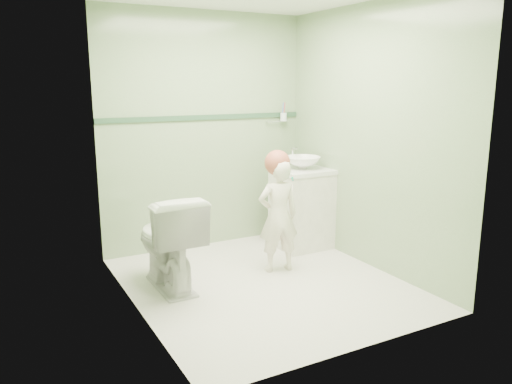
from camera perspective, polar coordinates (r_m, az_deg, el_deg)
ground at (r=4.43m, az=0.94°, el=-10.27°), size 2.50×2.50×0.00m
room_shell at (r=4.12m, az=1.00°, el=5.32°), size 2.50×2.54×2.40m
trim_stripe at (r=5.22m, az=-5.77°, el=8.39°), size 2.20×0.02×0.05m
vanity at (r=5.29m, az=5.17°, el=-1.98°), size 0.52×0.50×0.80m
counter at (r=5.21m, az=5.25°, el=2.40°), size 0.54×0.52×0.04m
basin at (r=5.19m, az=5.27°, el=3.31°), size 0.37×0.37×0.13m
faucet at (r=5.33m, az=4.18°, el=4.44°), size 0.03×0.13×0.18m
cup_holder at (r=5.58m, az=3.04°, el=8.46°), size 0.26×0.07×0.21m
toilet at (r=4.29m, az=-9.88°, el=-5.46°), size 0.46×0.80×0.81m
toddler at (r=4.57m, az=2.54°, el=-2.71°), size 0.42×0.31×1.03m
hair_cap at (r=4.49m, az=2.43°, el=3.31°), size 0.23×0.23×0.23m
teal_toothbrush at (r=4.40m, az=4.05°, el=1.52°), size 0.11×0.14×0.08m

